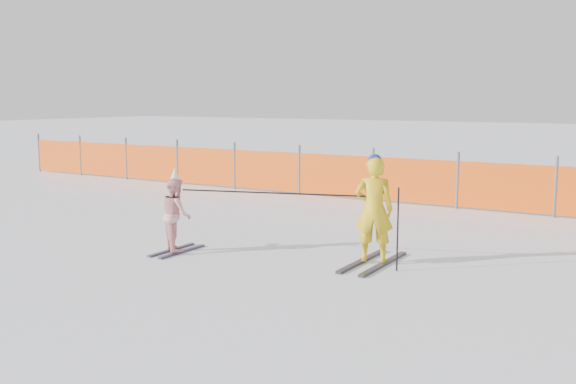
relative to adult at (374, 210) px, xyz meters
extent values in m
plane|color=white|center=(-1.26, -0.82, -0.79)|extent=(120.00, 120.00, 0.00)
cube|color=black|center=(-0.17, 0.00, -0.77)|extent=(0.09, 1.56, 0.04)
cube|color=black|center=(0.17, 0.00, -0.77)|extent=(0.09, 1.56, 0.04)
imported|color=yellow|center=(0.00, 0.00, 0.01)|extent=(0.65, 0.54, 1.53)
sphere|color=navy|center=(0.00, 0.00, 0.71)|extent=(0.20, 0.20, 0.20)
cube|color=black|center=(-3.04, -0.93, -0.78)|extent=(0.09, 1.03, 0.03)
cube|color=black|center=(-2.82, -0.93, -0.78)|extent=(0.09, 1.03, 0.03)
imported|color=#FAA3A5|center=(-2.93, -0.93, -0.19)|extent=(0.70, 0.68, 1.14)
cone|color=white|center=(-2.93, -0.93, 0.42)|extent=(0.19, 0.19, 0.24)
cylinder|color=black|center=(0.45, -0.20, -0.20)|extent=(0.02, 0.02, 1.18)
cylinder|color=black|center=(-1.47, -0.47, 0.20)|extent=(2.70, 0.88, 0.02)
cylinder|color=#595960|center=(-14.38, 5.32, -0.17)|extent=(0.06, 0.06, 1.25)
cylinder|color=#595960|center=(-12.38, 5.32, -0.17)|extent=(0.06, 0.06, 1.25)
cylinder|color=#595960|center=(-10.38, 5.32, -0.17)|extent=(0.06, 0.06, 1.25)
cylinder|color=#595960|center=(-8.38, 5.32, -0.17)|extent=(0.06, 0.06, 1.25)
cylinder|color=#595960|center=(-6.38, 5.32, -0.17)|extent=(0.06, 0.06, 1.25)
cylinder|color=#595960|center=(-4.38, 5.32, -0.17)|extent=(0.06, 0.06, 1.25)
cylinder|color=#595960|center=(-2.38, 5.32, -0.17)|extent=(0.06, 0.06, 1.25)
cylinder|color=#595960|center=(-0.38, 5.32, -0.17)|extent=(0.06, 0.06, 1.25)
cylinder|color=#595960|center=(1.62, 5.32, -0.17)|extent=(0.06, 0.06, 1.25)
cube|color=#FF580D|center=(-5.71, 5.32, -0.24)|extent=(17.34, 0.03, 1.00)
camera|label=1|loc=(3.70, -8.41, 1.58)|focal=40.00mm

